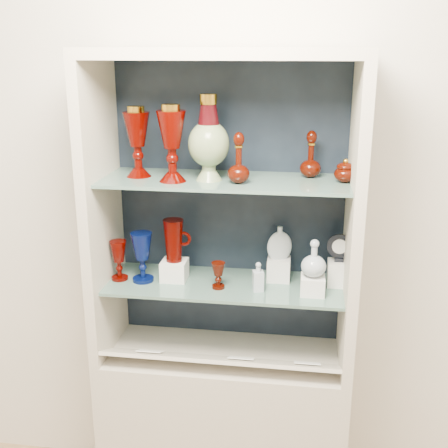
# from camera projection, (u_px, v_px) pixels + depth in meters

# --- Properties ---
(wall_back) EXTENTS (3.50, 0.02, 2.80)m
(wall_back) POSITION_uv_depth(u_px,v_px,m) (232.00, 185.00, 2.31)
(wall_back) COLOR silver
(wall_back) RESTS_ON ground
(cabinet_base) EXTENTS (1.00, 0.40, 0.75)m
(cabinet_base) POSITION_uv_depth(u_px,v_px,m) (224.00, 430.00, 2.40)
(cabinet_base) COLOR beige
(cabinet_base) RESTS_ON ground
(cabinet_back_panel) EXTENTS (0.98, 0.02, 1.15)m
(cabinet_back_panel) POSITION_uv_depth(u_px,v_px,m) (231.00, 205.00, 2.30)
(cabinet_back_panel) COLOR black
(cabinet_back_panel) RESTS_ON cabinet_base
(cabinet_side_left) EXTENTS (0.04, 0.40, 1.15)m
(cabinet_side_left) POSITION_uv_depth(u_px,v_px,m) (102.00, 213.00, 2.19)
(cabinet_side_left) COLOR beige
(cabinet_side_left) RESTS_ON cabinet_base
(cabinet_side_right) EXTENTS (0.04, 0.40, 1.15)m
(cabinet_side_right) POSITION_uv_depth(u_px,v_px,m) (353.00, 223.00, 2.06)
(cabinet_side_right) COLOR beige
(cabinet_side_right) RESTS_ON cabinet_base
(cabinet_top_cap) EXTENTS (1.00, 0.40, 0.04)m
(cabinet_top_cap) POSITION_uv_depth(u_px,v_px,m) (224.00, 54.00, 1.95)
(cabinet_top_cap) COLOR beige
(cabinet_top_cap) RESTS_ON cabinet_side_left
(shelf_lower) EXTENTS (0.92, 0.34, 0.01)m
(shelf_lower) POSITION_uv_depth(u_px,v_px,m) (225.00, 284.00, 2.22)
(shelf_lower) COLOR slate
(shelf_lower) RESTS_ON cabinet_side_left
(shelf_upper) EXTENTS (0.92, 0.34, 0.01)m
(shelf_upper) POSITION_uv_depth(u_px,v_px,m) (225.00, 181.00, 2.10)
(shelf_upper) COLOR slate
(shelf_upper) RESTS_ON cabinet_side_left
(label_ledge) EXTENTS (0.92, 0.17, 0.09)m
(label_ledge) POSITION_uv_depth(u_px,v_px,m) (220.00, 360.00, 2.18)
(label_ledge) COLOR beige
(label_ledge) RESTS_ON cabinet_base
(label_card_0) EXTENTS (0.10, 0.06, 0.03)m
(label_card_0) POSITION_uv_depth(u_px,v_px,m) (241.00, 358.00, 2.16)
(label_card_0) COLOR white
(label_card_0) RESTS_ON label_ledge
(label_card_1) EXTENTS (0.10, 0.06, 0.03)m
(label_card_1) POSITION_uv_depth(u_px,v_px,m) (307.00, 363.00, 2.13)
(label_card_1) COLOR white
(label_card_1) RESTS_ON label_ledge
(label_card_2) EXTENTS (0.10, 0.06, 0.03)m
(label_card_2) POSITION_uv_depth(u_px,v_px,m) (150.00, 351.00, 2.21)
(label_card_2) COLOR white
(label_card_2) RESTS_ON label_ledge
(pedestal_lamp_left) EXTENTS (0.12, 0.12, 0.26)m
(pedestal_lamp_left) POSITION_uv_depth(u_px,v_px,m) (137.00, 142.00, 2.10)
(pedestal_lamp_left) COLOR #400400
(pedestal_lamp_left) RESTS_ON shelf_upper
(pedestal_lamp_right) EXTENTS (0.14, 0.14, 0.28)m
(pedestal_lamp_right) POSITION_uv_depth(u_px,v_px,m) (172.00, 143.00, 2.02)
(pedestal_lamp_right) COLOR #400400
(pedestal_lamp_right) RESTS_ON shelf_upper
(enamel_urn) EXTENTS (0.20, 0.20, 0.31)m
(enamel_urn) POSITION_uv_depth(u_px,v_px,m) (209.00, 138.00, 2.04)
(enamel_urn) COLOR #144E1E
(enamel_urn) RESTS_ON shelf_upper
(ruby_decanter_a) EXTENTS (0.10, 0.10, 0.21)m
(ruby_decanter_a) POSITION_uv_depth(u_px,v_px,m) (239.00, 155.00, 2.00)
(ruby_decanter_a) COLOR #3E0900
(ruby_decanter_a) RESTS_ON shelf_upper
(ruby_decanter_b) EXTENTS (0.10, 0.10, 0.19)m
(ruby_decanter_b) POSITION_uv_depth(u_px,v_px,m) (311.00, 153.00, 2.10)
(ruby_decanter_b) COLOR #3E0900
(ruby_decanter_b) RESTS_ON shelf_upper
(lidded_bowl) EXTENTS (0.09, 0.09, 0.09)m
(lidded_bowl) POSITION_uv_depth(u_px,v_px,m) (345.00, 170.00, 2.03)
(lidded_bowl) COLOR #3E0900
(lidded_bowl) RESTS_ON shelf_upper
(cobalt_goblet) EXTENTS (0.11, 0.11, 0.20)m
(cobalt_goblet) POSITION_uv_depth(u_px,v_px,m) (142.00, 257.00, 2.21)
(cobalt_goblet) COLOR #030D43
(cobalt_goblet) RESTS_ON shelf_lower
(ruby_goblet_tall) EXTENTS (0.08, 0.08, 0.16)m
(ruby_goblet_tall) POSITION_uv_depth(u_px,v_px,m) (119.00, 260.00, 2.23)
(ruby_goblet_tall) COLOR #400400
(ruby_goblet_tall) RESTS_ON shelf_lower
(ruby_goblet_small) EXTENTS (0.06, 0.06, 0.10)m
(ruby_goblet_small) POSITION_uv_depth(u_px,v_px,m) (218.00, 275.00, 2.16)
(ruby_goblet_small) COLOR #3E0900
(ruby_goblet_small) RESTS_ON shelf_lower
(riser_ruby_pitcher) EXTENTS (0.10, 0.10, 0.08)m
(riser_ruby_pitcher) POSITION_uv_depth(u_px,v_px,m) (174.00, 270.00, 2.24)
(riser_ruby_pitcher) COLOR silver
(riser_ruby_pitcher) RESTS_ON shelf_lower
(ruby_pitcher) EXTENTS (0.13, 0.09, 0.17)m
(ruby_pitcher) POSITION_uv_depth(u_px,v_px,m) (174.00, 241.00, 2.21)
(ruby_pitcher) COLOR #400400
(ruby_pitcher) RESTS_ON riser_ruby_pitcher
(clear_square_bottle) EXTENTS (0.05, 0.05, 0.12)m
(clear_square_bottle) POSITION_uv_depth(u_px,v_px,m) (258.00, 277.00, 2.13)
(clear_square_bottle) COLOR #A0ADB9
(clear_square_bottle) RESTS_ON shelf_lower
(riser_flat_flask) EXTENTS (0.09, 0.09, 0.09)m
(riser_flat_flask) POSITION_uv_depth(u_px,v_px,m) (279.00, 269.00, 2.24)
(riser_flat_flask) COLOR silver
(riser_flat_flask) RESTS_ON shelf_lower
(flat_flask) EXTENTS (0.11, 0.06, 0.14)m
(flat_flask) POSITION_uv_depth(u_px,v_px,m) (280.00, 242.00, 2.21)
(flat_flask) COLOR #ABB9BE
(flat_flask) RESTS_ON riser_flat_flask
(riser_clear_round_decanter) EXTENTS (0.09, 0.09, 0.07)m
(riser_clear_round_decanter) POSITION_uv_depth(u_px,v_px,m) (313.00, 285.00, 2.11)
(riser_clear_round_decanter) COLOR silver
(riser_clear_round_decanter) RESTS_ON shelf_lower
(clear_round_decanter) EXTENTS (0.10, 0.10, 0.14)m
(clear_round_decanter) POSITION_uv_depth(u_px,v_px,m) (314.00, 259.00, 2.08)
(clear_round_decanter) COLOR #A0ADB9
(clear_round_decanter) RESTS_ON riser_clear_round_decanter
(riser_cameo_medallion) EXTENTS (0.08, 0.08, 0.10)m
(riser_cameo_medallion) POSITION_uv_depth(u_px,v_px,m) (338.00, 273.00, 2.19)
(riser_cameo_medallion) COLOR silver
(riser_cameo_medallion) RESTS_ON shelf_lower
(cameo_medallion) EXTENTS (0.10, 0.04, 0.11)m
(cameo_medallion) POSITION_uv_depth(u_px,v_px,m) (339.00, 247.00, 2.15)
(cameo_medallion) COLOR black
(cameo_medallion) RESTS_ON riser_cameo_medallion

